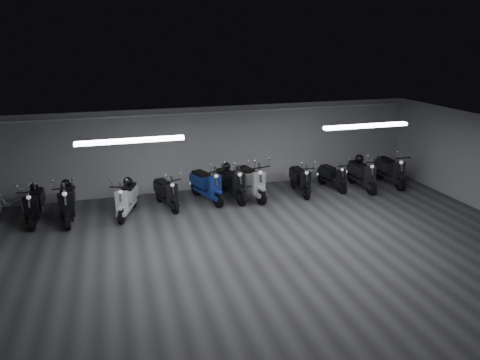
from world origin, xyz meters
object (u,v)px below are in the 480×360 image
object	(u,v)px
bicycle	(10,198)
helmet_2	(128,181)
scooter_5	(230,178)
scooter_1	(67,196)
helmet_0	(66,183)
helmet_1	(34,187)
scooter_2	(126,194)
scooter_3	(166,188)
scooter_6	(251,176)
scooter_7	(301,175)
scooter_8	(333,172)
scooter_4	(207,180)
helmet_3	(359,159)
scooter_10	(391,165)
scooter_0	(34,199)
helmet_4	(226,166)
scooter_9	(363,169)

from	to	relation	value
bicycle	helmet_2	xyz separation A→B (m)	(3.26, -0.52, 0.35)
scooter_5	helmet_2	size ratio (longest dim) A/B	7.17
scooter_1	helmet_2	world-z (taller)	scooter_1
helmet_0	helmet_1	world-z (taller)	helmet_0
scooter_2	scooter_3	xyz separation A→B (m)	(1.17, 0.25, -0.02)
scooter_6	scooter_7	xyz separation A→B (m)	(1.69, -0.07, -0.11)
scooter_7	scooter_8	bearing A→B (deg)	8.46
scooter_4	scooter_7	world-z (taller)	scooter_4
scooter_5	helmet_3	world-z (taller)	scooter_5
scooter_4	scooter_10	size ratio (longest dim) A/B	1.01
scooter_0	helmet_3	bearing A→B (deg)	2.73
scooter_1	scooter_4	world-z (taller)	scooter_1
scooter_7	helmet_0	size ratio (longest dim) A/B	7.13
helmet_3	scooter_2	bearing A→B (deg)	-177.26
scooter_6	bicycle	size ratio (longest dim) A/B	1.07
scooter_0	helmet_4	world-z (taller)	scooter_0
scooter_4	helmet_0	xyz separation A→B (m)	(-4.07, -0.11, 0.31)
scooter_3	helmet_2	xyz separation A→B (m)	(-1.09, -0.02, 0.32)
scooter_1	scooter_6	world-z (taller)	scooter_6
scooter_1	scooter_6	distance (m)	5.48
scooter_5	scooter_7	bearing A→B (deg)	-18.86
bicycle	helmet_3	bearing A→B (deg)	-72.23
scooter_3	scooter_0	bearing A→B (deg)	164.40
scooter_8	bicycle	bearing A→B (deg)	167.64
scooter_7	scooter_8	distance (m)	1.26
scooter_1	scooter_2	size ratio (longest dim) A/B	1.10
helmet_4	scooter_3	bearing A→B (deg)	-168.49
scooter_7	scooter_9	world-z (taller)	scooter_9
scooter_4	scooter_6	world-z (taller)	scooter_6
helmet_0	helmet_4	world-z (taller)	helmet_4
helmet_0	helmet_4	xyz separation A→B (m)	(4.76, 0.31, 0.01)
scooter_1	helmet_0	bearing A→B (deg)	90.00
scooter_9	helmet_4	size ratio (longest dim) A/B	6.55
scooter_5	helmet_4	size ratio (longest dim) A/B	6.77
helmet_1	helmet_3	size ratio (longest dim) A/B	0.80
scooter_2	scooter_5	bearing A→B (deg)	25.19
scooter_7	scooter_6	bearing A→B (deg)	-179.89
scooter_8	helmet_4	world-z (taller)	scooter_8
scooter_3	scooter_6	xyz separation A→B (m)	(2.70, 0.09, 0.11)
helmet_2	scooter_7	bearing A→B (deg)	0.33
scooter_9	helmet_1	bearing A→B (deg)	178.51
helmet_1	helmet_4	size ratio (longest dim) A/B	0.82
scooter_3	scooter_9	bearing A→B (deg)	-17.08
helmet_1	helmet_2	world-z (taller)	helmet_2
scooter_2	scooter_0	bearing A→B (deg)	-167.33
scooter_6	helmet_0	world-z (taller)	scooter_6
scooter_2	scooter_6	size ratio (longest dim) A/B	0.89
scooter_8	bicycle	size ratio (longest dim) A/B	0.86
scooter_6	scooter_8	bearing A→B (deg)	-10.70
scooter_1	helmet_1	size ratio (longest dim) A/B	8.36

